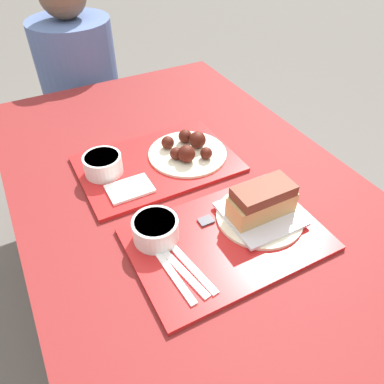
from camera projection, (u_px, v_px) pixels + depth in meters
name	position (u px, v px, depth m)	size (l,w,h in m)	color
ground_plane	(196.00, 337.00, 1.52)	(12.00, 12.00, 0.00)	#605B56
picnic_table	(197.00, 221.00, 1.07)	(0.92, 1.60, 0.77)	maroon
picnic_bench_far	(103.00, 133.00, 1.93)	(0.87, 0.28, 0.48)	maroon
tray_near	(227.00, 239.00, 0.89)	(0.45, 0.31, 0.01)	red
tray_far	(158.00, 164.00, 1.11)	(0.45, 0.31, 0.01)	red
bowl_coleslaw_near	(155.00, 229.00, 0.86)	(0.11, 0.11, 0.06)	white
brisket_sandwich_plate	(261.00, 206.00, 0.91)	(0.22, 0.22, 0.10)	beige
plastic_fork_near	(183.00, 271.00, 0.81)	(0.05, 0.17, 0.00)	white
plastic_knife_near	(192.00, 267.00, 0.81)	(0.04, 0.17, 0.00)	white
plastic_spoon_near	(173.00, 275.00, 0.80)	(0.03, 0.17, 0.00)	white
condiment_packet	(206.00, 221.00, 0.92)	(0.04, 0.03, 0.01)	#3F3F47
bowl_coleslaw_far	(103.00, 164.00, 1.05)	(0.11, 0.11, 0.06)	white
wings_plate_far	(188.00, 149.00, 1.12)	(0.24, 0.24, 0.06)	beige
napkin_far	(130.00, 189.00, 1.01)	(0.12, 0.08, 0.01)	white
person_seated_across	(78.00, 68.00, 1.68)	(0.35, 0.35, 0.68)	#4C6093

